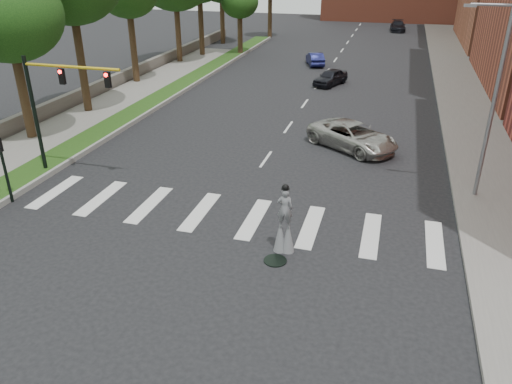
% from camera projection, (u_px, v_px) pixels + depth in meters
% --- Properties ---
extents(ground_plane, '(160.00, 160.00, 0.00)m').
position_uv_depth(ground_plane, '(219.00, 226.00, 21.76)').
color(ground_plane, black).
rests_on(ground_plane, ground).
extents(grass_median, '(2.00, 60.00, 0.25)m').
position_uv_depth(grass_median, '(170.00, 92.00, 41.82)').
color(grass_median, '#1D3F12').
rests_on(grass_median, ground).
extents(median_curb, '(0.20, 60.00, 0.28)m').
position_uv_depth(median_curb, '(181.00, 93.00, 41.56)').
color(median_curb, gray).
rests_on(median_curb, ground).
extents(sidewalk_left, '(4.00, 60.00, 0.18)m').
position_uv_depth(sidewalk_left, '(67.00, 125.00, 33.91)').
color(sidewalk_left, slate).
rests_on(sidewalk_left, ground).
extents(sidewalk_right, '(5.00, 90.00, 0.18)m').
position_uv_depth(sidewalk_right, '(469.00, 98.00, 40.31)').
color(sidewalk_right, slate).
rests_on(sidewalk_right, ground).
extents(stone_wall, '(0.50, 56.00, 1.10)m').
position_uv_depth(stone_wall, '(122.00, 77.00, 44.71)').
color(stone_wall, '#5A544D').
rests_on(stone_wall, ground).
extents(manhole, '(0.90, 0.90, 0.04)m').
position_uv_depth(manhole, '(275.00, 261.00, 19.28)').
color(manhole, black).
rests_on(manhole, ground).
extents(streetlight, '(2.05, 0.20, 9.00)m').
position_uv_depth(streetlight, '(492.00, 99.00, 22.15)').
color(streetlight, slate).
rests_on(streetlight, ground).
extents(traffic_signal, '(5.30, 0.23, 6.20)m').
position_uv_depth(traffic_signal, '(52.00, 99.00, 24.93)').
color(traffic_signal, black).
rests_on(traffic_signal, ground).
extents(secondary_signal, '(0.25, 0.21, 3.23)m').
position_uv_depth(secondary_signal, '(4.00, 164.00, 22.99)').
color(secondary_signal, black).
rests_on(secondary_signal, ground).
extents(stilt_performer, '(0.84, 0.56, 2.93)m').
position_uv_depth(stilt_performer, '(284.00, 226.00, 19.46)').
color(stilt_performer, '#332314').
rests_on(stilt_performer, ground).
extents(suv_crossing, '(6.21, 5.42, 1.59)m').
position_uv_depth(suv_crossing, '(353.00, 136.00, 29.90)').
color(suv_crossing, '#A9A79F').
rests_on(suv_crossing, ground).
extents(car_near, '(3.02, 4.39, 1.39)m').
position_uv_depth(car_near, '(331.00, 77.00, 44.16)').
color(car_near, black).
rests_on(car_near, ground).
extents(car_mid, '(2.64, 4.24, 1.32)m').
position_uv_depth(car_mid, '(315.00, 59.00, 51.84)').
color(car_mid, '#15194C').
rests_on(car_mid, ground).
extents(car_far, '(2.38, 5.14, 1.45)m').
position_uv_depth(car_far, '(398.00, 26.00, 73.74)').
color(car_far, black).
rests_on(car_far, ground).
extents(tree_1, '(6.30, 6.30, 10.18)m').
position_uv_depth(tree_1, '(7.00, 16.00, 28.48)').
color(tree_1, '#332314').
rests_on(tree_1, ground).
extents(tree_6, '(4.14, 4.14, 7.49)m').
position_uv_depth(tree_6, '(240.00, 3.00, 54.82)').
color(tree_6, '#332314').
rests_on(tree_6, ground).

